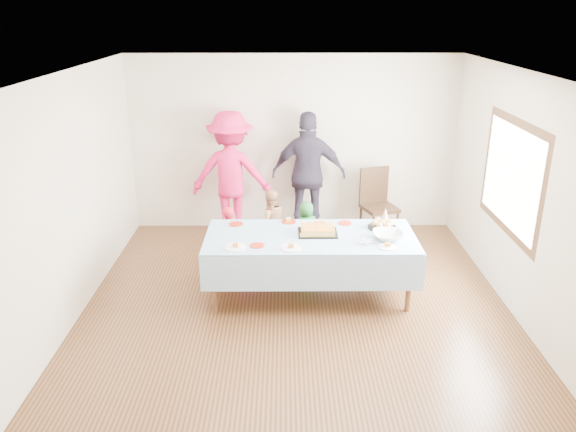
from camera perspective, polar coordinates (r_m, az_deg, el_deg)
name	(u,v)px	position (r m, az deg, el deg)	size (l,w,h in m)	color
ground	(296,301)	(6.85, 0.83, -8.65)	(5.00, 5.00, 0.00)	#402412
room_walls	(302,159)	(6.19, 1.41, 5.84)	(5.04, 5.04, 2.72)	beige
party_table	(310,240)	(6.70, 2.29, -2.45)	(2.50, 1.10, 0.78)	#502F1B
birthday_cake	(318,230)	(6.74, 3.04, -1.47)	(0.47, 0.36, 0.08)	black
rolls_tray	(382,225)	(6.99, 9.55, -0.87)	(0.36, 0.36, 0.11)	black
punch_bowl	(388,236)	(6.67, 10.12, -1.97)	(0.36, 0.36, 0.09)	silver
party_hat	(385,215)	(7.18, 9.85, 0.10)	(0.11, 0.11, 0.18)	white
fork_pile	(366,241)	(6.51, 7.93, -2.52)	(0.24, 0.18, 0.07)	white
plate_red_far_a	(236,224)	(7.04, -5.31, -0.82)	(0.17, 0.17, 0.01)	#B5240D
plate_red_far_b	(289,222)	(7.09, 0.06, -0.57)	(0.18, 0.18, 0.01)	#B5240D
plate_red_far_c	(320,224)	(7.03, 3.23, -0.79)	(0.16, 0.16, 0.01)	#B5240D
plate_red_far_d	(345,223)	(7.08, 5.80, -0.72)	(0.17, 0.17, 0.01)	#B5240D
plate_red_near	(257,245)	(6.41, -3.13, -3.00)	(0.17, 0.17, 0.01)	#B5240D
plate_white_left	(235,247)	(6.38, -5.36, -3.19)	(0.25, 0.25, 0.01)	white
plate_white_mid	(291,248)	(6.33, 0.29, -3.26)	(0.24, 0.24, 0.01)	white
plate_white_right	(387,247)	(6.46, 10.07, -3.10)	(0.21, 0.21, 0.01)	white
dining_chair	(377,200)	(8.56, 9.02, 1.63)	(0.60, 0.60, 1.08)	black
toddler_left	(228,237)	(7.61, -6.10, -2.11)	(0.31, 0.20, 0.85)	red
toddler_mid	(306,228)	(7.97, 1.89, -1.23)	(0.38, 0.25, 0.77)	#246D2E
toddler_right	(270,222)	(7.92, -1.85, -0.65)	(0.46, 0.36, 0.96)	tan
adult_left	(231,174)	(8.56, -5.78, 4.25)	(1.23, 0.71, 1.91)	#E11C59
adult_right	(309,174)	(8.53, 2.11, 4.27)	(1.12, 0.46, 1.90)	#312B3B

